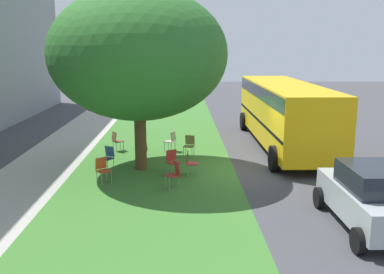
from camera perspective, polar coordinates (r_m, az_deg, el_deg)
The scene contains 15 objects.
ground at distance 16.12m, azimuth 6.44°, elevation -4.57°, with size 80.00×80.00×0.00m, color #424247.
grass_verge at distance 16.00m, azimuth -5.02°, elevation -4.65°, with size 48.00×6.00×0.01m, color #3D752D.
sidewalk_strip at distance 16.86m, azimuth -20.17°, elevation -4.49°, with size 48.00×2.80×0.01m, color #ADA89E.
street_tree at distance 15.86m, azimuth -7.08°, elevation 10.74°, with size 6.40×6.40×6.63m.
chair_0 at distance 16.47m, azimuth -11.03°, elevation -2.49°, with size 0.57×0.57×0.88m.
chair_1 at distance 18.12m, azimuth -0.36°, elevation -0.94°, with size 0.52×0.52×0.88m.
chair_2 at distance 15.63m, azimuth -2.57°, elevation -3.05°, with size 0.57×0.56×0.88m.
chair_3 at distance 14.88m, azimuth -11.69°, elevation -4.08°, with size 0.59×0.58×0.88m.
chair_4 at distance 18.95m, azimuth -2.77°, elevation -0.37°, with size 0.55×0.56×0.88m.
chair_5 at distance 15.43m, azimuth -0.22°, elevation -3.24°, with size 0.42×0.43×0.88m.
chair_6 at distance 19.24m, azimuth -9.92°, elevation -0.35°, with size 0.57×0.57×0.88m.
chair_7 at distance 17.50m, azimuth -6.46°, elevation -1.48°, with size 0.51×0.52×0.88m.
chair_8 at distance 14.09m, azimuth -2.35°, elevation -4.74°, with size 0.54×0.54×0.88m.
parked_car at distance 11.89m, azimuth 22.68°, elevation -7.28°, with size 3.70×1.92×1.65m.
school_bus at distance 20.15m, azimuth 12.05°, elevation 3.70°, with size 10.40×2.80×2.88m.
Camera 1 is at (-15.30, 2.19, 4.57)m, focal length 40.45 mm.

